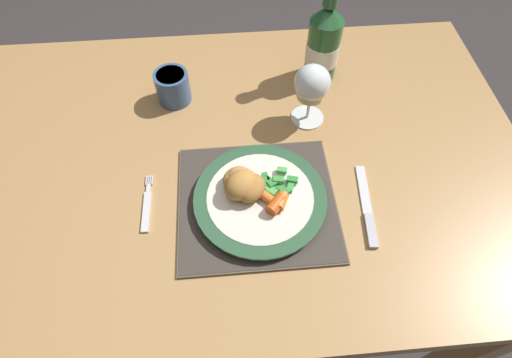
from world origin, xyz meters
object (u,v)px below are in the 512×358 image
Objects in this scene: dining_table at (242,179)px; fork at (147,207)px; drinking_cup at (173,86)px; bottle at (324,43)px; dinner_plate at (260,199)px; wine_glass at (312,86)px; table_knife at (368,212)px.

fork reaches higher than dining_table.
fork is 0.30m from drinking_cup.
bottle is at bearing 8.83° from drinking_cup.
wine_glass is at bearing 59.53° from dinner_plate.
bottle is 0.36m from drinking_cup.
drinking_cup is at bearing 119.73° from dinner_plate.
wine_glass is (0.35, 0.21, 0.09)m from fork.
drinking_cup is at bearing 163.87° from wine_glass.
drinking_cup is (-0.30, 0.09, -0.06)m from wine_glass.
dining_table is at bearing -150.64° from wine_glass.
fork is 0.69× the size of table_knife.
drinking_cup is (0.05, 0.29, 0.04)m from fork.
wine_glass reaches higher than drinking_cup.
wine_glass is 0.58× the size of bottle.
wine_glass is 1.86× the size of drinking_cup.
dining_table is at bearing -132.17° from bottle.
drinking_cup reaches higher than fork.
table_knife is at bearing -42.19° from drinking_cup.
bottle is (0.05, 0.14, -0.00)m from wine_glass.
wine_glass is (0.16, 0.09, 0.20)m from dining_table.
table_knife is 0.41m from bottle.
dining_table is at bearing -50.78° from drinking_cup.
fork is 0.52× the size of bottle.
fork is 0.53m from bottle.
wine_glass is (-0.08, 0.25, 0.09)m from table_knife.
dining_table is at bearing 144.56° from table_knife.
table_knife is (0.23, -0.17, 0.10)m from dining_table.
dinner_plate is 1.03× the size of bottle.
bottle is at bearing 63.52° from dinner_plate.
fork is at bearing -99.03° from drinking_cup.
dinner_plate reaches higher than table_knife.
table_knife is 1.28× the size of wine_glass.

